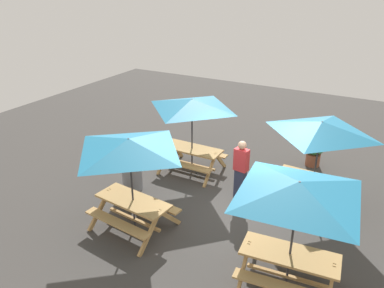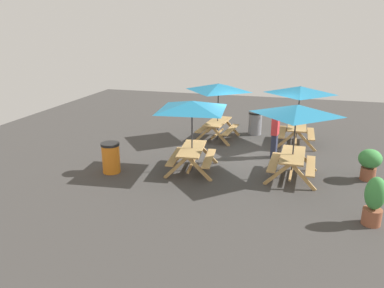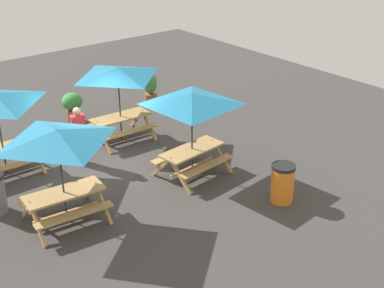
{
  "view_description": "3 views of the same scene",
  "coord_description": "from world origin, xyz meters",
  "px_view_note": "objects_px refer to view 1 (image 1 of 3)",
  "views": [
    {
      "loc": [
        -2.87,
        7.44,
        5.46
      ],
      "look_at": [
        2.03,
        -1.47,
        0.9
      ],
      "focal_mm": 35.0,
      "sensor_mm": 36.0,
      "label": 1
    },
    {
      "loc": [
        -12.77,
        -1.3,
        4.54
      ],
      "look_at": [
        -1.82,
        1.75,
        0.9
      ],
      "focal_mm": 35.0,
      "sensor_mm": 36.0,
      "label": 2
    },
    {
      "loc": [
        6.2,
        11.6,
        6.87
      ],
      "look_at": [
        -1.82,
        1.75,
        0.9
      ],
      "focal_mm": 50.0,
      "sensor_mm": 36.0,
      "label": 3
    }
  ],
  "objects_px": {
    "picnic_table_2": "(192,109)",
    "picnic_table_3": "(320,134)",
    "picnic_table_0": "(298,197)",
    "picnic_table_1": "(129,152)",
    "potted_plant_0": "(314,149)",
    "trash_bin_gray": "(132,173)",
    "person_standing": "(241,169)"
  },
  "relations": [
    {
      "from": "picnic_table_1",
      "to": "potted_plant_0",
      "type": "xyz_separation_m",
      "value": [
        -2.98,
        -5.31,
        -1.41
      ]
    },
    {
      "from": "picnic_table_0",
      "to": "trash_bin_gray",
      "type": "xyz_separation_m",
      "value": [
        4.8,
        -1.49,
        -1.49
      ]
    },
    {
      "from": "picnic_table_1",
      "to": "person_standing",
      "type": "xyz_separation_m",
      "value": [
        -1.69,
        -2.4,
        -1.1
      ]
    },
    {
      "from": "person_standing",
      "to": "potted_plant_0",
      "type": "bearing_deg",
      "value": 74.93
    },
    {
      "from": "picnic_table_0",
      "to": "trash_bin_gray",
      "type": "relative_size",
      "value": 2.87
    },
    {
      "from": "picnic_table_0",
      "to": "person_standing",
      "type": "xyz_separation_m",
      "value": [
        1.99,
        -2.48,
        -1.1
      ]
    },
    {
      "from": "picnic_table_0",
      "to": "picnic_table_2",
      "type": "distance_m",
      "value": 5.02
    },
    {
      "from": "trash_bin_gray",
      "to": "picnic_table_2",
      "type": "bearing_deg",
      "value": -118.7
    },
    {
      "from": "picnic_table_0",
      "to": "picnic_table_3",
      "type": "relative_size",
      "value": 1.21
    },
    {
      "from": "picnic_table_1",
      "to": "picnic_table_2",
      "type": "distance_m",
      "value": 3.15
    },
    {
      "from": "picnic_table_0",
      "to": "person_standing",
      "type": "distance_m",
      "value": 3.36
    },
    {
      "from": "picnic_table_0",
      "to": "potted_plant_0",
      "type": "distance_m",
      "value": 5.61
    },
    {
      "from": "picnic_table_3",
      "to": "picnic_table_1",
      "type": "bearing_deg",
      "value": 44.19
    },
    {
      "from": "person_standing",
      "to": "picnic_table_0",
      "type": "bearing_deg",
      "value": -42.36
    },
    {
      "from": "picnic_table_0",
      "to": "person_standing",
      "type": "bearing_deg",
      "value": -56.96
    },
    {
      "from": "picnic_table_1",
      "to": "picnic_table_3",
      "type": "xyz_separation_m",
      "value": [
        -3.43,
        -3.06,
        0.0
      ]
    },
    {
      "from": "picnic_table_1",
      "to": "picnic_table_3",
      "type": "relative_size",
      "value": 1.0
    },
    {
      "from": "picnic_table_0",
      "to": "picnic_table_1",
      "type": "xyz_separation_m",
      "value": [
        3.67,
        -0.07,
        0.0
      ]
    },
    {
      "from": "picnic_table_0",
      "to": "picnic_table_2",
      "type": "relative_size",
      "value": 1.21
    },
    {
      "from": "picnic_table_3",
      "to": "picnic_table_2",
      "type": "bearing_deg",
      "value": 1.02
    },
    {
      "from": "picnic_table_0",
      "to": "potted_plant_0",
      "type": "height_order",
      "value": "picnic_table_0"
    },
    {
      "from": "trash_bin_gray",
      "to": "person_standing",
      "type": "relative_size",
      "value": 0.59
    },
    {
      "from": "picnic_table_3",
      "to": "person_standing",
      "type": "relative_size",
      "value": 1.4
    },
    {
      "from": "potted_plant_0",
      "to": "person_standing",
      "type": "height_order",
      "value": "person_standing"
    },
    {
      "from": "picnic_table_2",
      "to": "trash_bin_gray",
      "type": "xyz_separation_m",
      "value": [
        0.95,
        1.73,
        -1.49
      ]
    },
    {
      "from": "picnic_table_2",
      "to": "potted_plant_0",
      "type": "xyz_separation_m",
      "value": [
        -3.16,
        -2.17,
        -1.41
      ]
    },
    {
      "from": "picnic_table_0",
      "to": "potted_plant_0",
      "type": "bearing_deg",
      "value": -88.36
    },
    {
      "from": "picnic_table_3",
      "to": "potted_plant_0",
      "type": "bearing_deg",
      "value": -76.34
    },
    {
      "from": "picnic_table_2",
      "to": "picnic_table_3",
      "type": "distance_m",
      "value": 3.6
    },
    {
      "from": "picnic_table_2",
      "to": "potted_plant_0",
      "type": "height_order",
      "value": "picnic_table_2"
    },
    {
      "from": "picnic_table_3",
      "to": "trash_bin_gray",
      "type": "distance_m",
      "value": 5.06
    },
    {
      "from": "trash_bin_gray",
      "to": "potted_plant_0",
      "type": "distance_m",
      "value": 5.66
    }
  ]
}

